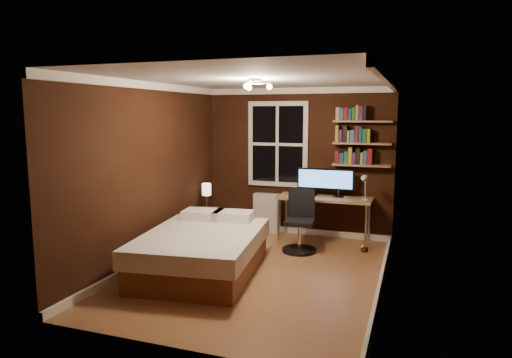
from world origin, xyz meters
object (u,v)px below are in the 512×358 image
(radiator, at_px, (267,213))
(desk_lamp, at_px, (365,187))
(desk, at_px, (324,201))
(monitor_left, at_px, (312,182))
(bedside_lamp, at_px, (207,196))
(nightstand, at_px, (207,223))
(bed, at_px, (202,251))
(monitor_right, at_px, (339,183))
(office_chair, at_px, (300,229))

(radiator, xyz_separation_m, desk_lamp, (1.70, -0.32, 0.60))
(desk, height_order, monitor_left, monitor_left)
(radiator, distance_m, desk, 1.11)
(bedside_lamp, relative_size, desk, 0.28)
(nightstand, relative_size, desk_lamp, 1.10)
(bedside_lamp, bearing_deg, nightstand, 0.00)
(bed, height_order, bedside_lamp, bedside_lamp)
(bed, relative_size, nightstand, 4.42)
(bed, xyz_separation_m, desk, (1.21, 2.03, 0.38))
(radiator, xyz_separation_m, monitor_right, (1.26, -0.11, 0.61))
(monitor_left, relative_size, office_chair, 0.53)
(bed, relative_size, radiator, 3.12)
(radiator, bearing_deg, monitor_left, -7.64)
(bed, bearing_deg, bedside_lamp, 106.16)
(nightstand, bearing_deg, monitor_left, 0.92)
(bedside_lamp, height_order, desk_lamp, desk_lamp)
(bed, distance_m, nightstand, 1.71)
(bedside_lamp, bearing_deg, radiator, 37.30)
(desk, height_order, desk_lamp, desk_lamp)
(desk, xyz_separation_m, monitor_right, (0.22, 0.08, 0.29))
(bed, height_order, monitor_right, monitor_right)
(monitor_left, relative_size, monitor_right, 1.00)
(bed, height_order, monitor_left, monitor_left)
(nightstand, xyz_separation_m, monitor_right, (2.11, 0.54, 0.71))
(nightstand, distance_m, monitor_right, 2.29)
(monitor_right, relative_size, office_chair, 0.53)
(monitor_left, bearing_deg, desk_lamp, -13.50)
(bed, xyz_separation_m, office_chair, (0.98, 1.33, 0.06))
(radiator, xyz_separation_m, desk, (1.04, -0.19, 0.32))
(radiator, bearing_deg, bed, -94.38)
(bed, height_order, radiator, radiator)
(bed, xyz_separation_m, radiator, (0.17, 2.21, 0.06))
(radiator, height_order, desk_lamp, desk_lamp)
(desk, relative_size, desk_lamp, 3.48)
(radiator, bearing_deg, monitor_right, -4.99)
(radiator, bearing_deg, desk_lamp, -10.70)
(desk_lamp, bearing_deg, desk, 168.42)
(nightstand, height_order, desk, desk)
(bed, bearing_deg, nightstand, 106.16)
(monitor_left, bearing_deg, desk, -18.95)
(nightstand, xyz_separation_m, radiator, (0.85, 0.65, 0.10))
(bedside_lamp, height_order, monitor_left, monitor_left)
(monitor_right, bearing_deg, bed, -124.18)
(radiator, distance_m, monitor_left, 1.03)
(monitor_right, height_order, desk_lamp, monitor_right)
(monitor_right, distance_m, office_chair, 1.08)
(monitor_left, bearing_deg, bed, -115.18)
(radiator, relative_size, office_chair, 0.73)
(bedside_lamp, bearing_deg, office_chair, -8.01)
(radiator, height_order, office_chair, office_chair)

